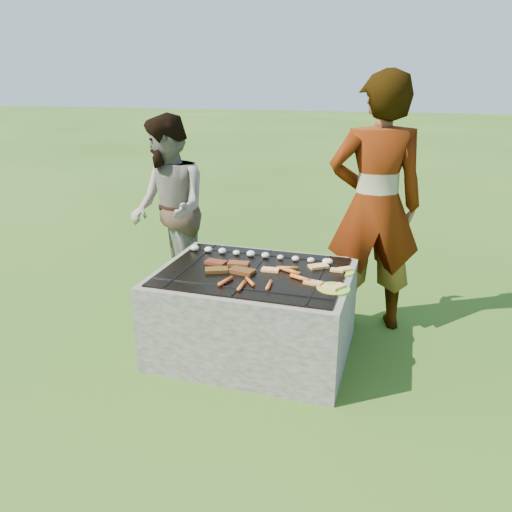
# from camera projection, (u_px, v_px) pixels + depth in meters

# --- Properties ---
(lawn) EXTENTS (60.00, 60.00, 0.00)m
(lawn) POSITION_uv_depth(u_px,v_px,m) (254.00, 350.00, 3.57)
(lawn) COLOR #214B12
(lawn) RESTS_ON ground
(fire_pit) EXTENTS (1.30, 1.00, 0.62)m
(fire_pit) POSITION_uv_depth(u_px,v_px,m) (254.00, 315.00, 3.48)
(fire_pit) COLOR #AAA296
(fire_pit) RESTS_ON ground
(mushrooms) EXTENTS (1.08, 0.06, 0.04)m
(mushrooms) POSITION_uv_depth(u_px,v_px,m) (261.00, 255.00, 3.61)
(mushrooms) COLOR beige
(mushrooms) RESTS_ON fire_pit
(pork_slabs) EXTENTS (0.40, 0.28, 0.02)m
(pork_slabs) POSITION_uv_depth(u_px,v_px,m) (229.00, 267.00, 3.40)
(pork_slabs) COLOR #973A1B
(pork_slabs) RESTS_ON fire_pit
(sausages) EXTENTS (0.54, 0.48, 0.03)m
(sausages) POSITION_uv_depth(u_px,v_px,m) (269.00, 278.00, 3.21)
(sausages) COLOR orange
(sausages) RESTS_ON fire_pit
(bread_on_grate) EXTENTS (0.44, 0.41, 0.02)m
(bread_on_grate) POSITION_uv_depth(u_px,v_px,m) (302.00, 272.00, 3.33)
(bread_on_grate) COLOR #F8E57F
(bread_on_grate) RESTS_ON fire_pit
(plate_far) EXTENTS (0.21, 0.21, 0.03)m
(plate_far) POSITION_uv_depth(u_px,v_px,m) (341.00, 271.00, 3.37)
(plate_far) COLOR yellow
(plate_far) RESTS_ON fire_pit
(plate_near) EXTENTS (0.26, 0.26, 0.03)m
(plate_near) POSITION_uv_depth(u_px,v_px,m) (333.00, 289.00, 3.08)
(plate_near) COLOR #BBD833
(plate_near) RESTS_ON fire_pit
(cook) EXTENTS (0.78, 0.61, 1.91)m
(cook) POSITION_uv_depth(u_px,v_px,m) (375.00, 206.00, 3.66)
(cook) COLOR gray
(cook) RESTS_ON ground
(bystander) EXTENTS (0.96, 0.97, 1.58)m
(bystander) POSITION_uv_depth(u_px,v_px,m) (169.00, 210.00, 4.21)
(bystander) COLOR gray
(bystander) RESTS_ON ground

